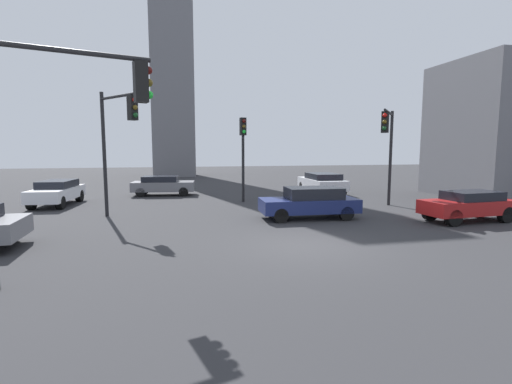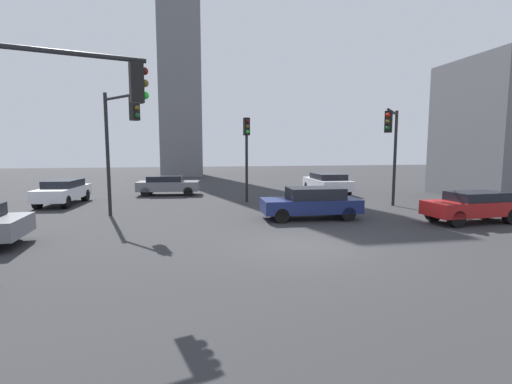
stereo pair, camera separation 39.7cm
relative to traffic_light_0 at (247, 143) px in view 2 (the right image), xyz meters
The scene contains 11 objects.
ground_plane 10.79m from the traffic_light_0, 89.15° to the right, with size 106.57×106.57×0.00m, color #2D2D30.
traffic_light_0 is the anchor object (origin of this frame).
traffic_light_1 7.56m from the traffic_light_0, 146.40° to the right, with size 1.79×2.27×5.61m.
traffic_light_2 7.87m from the traffic_light_0, 31.11° to the right, with size 2.02×2.50×5.11m.
traffic_light_3 13.47m from the traffic_light_0, 117.92° to the right, with size 3.52×1.23×5.47m.
car_0 10.61m from the traffic_light_0, behind, with size 2.10×4.36×1.36m.
car_2 6.67m from the traffic_light_0, 71.40° to the right, with size 4.36×1.91×1.40m.
car_3 7.44m from the traffic_light_0, 26.89° to the left, with size 2.16×4.68×1.39m.
car_4 6.81m from the traffic_light_0, 138.45° to the left, with size 4.17×2.13×1.29m.
car_5 11.78m from the traffic_light_0, 43.48° to the right, with size 4.06×1.84×1.30m.
skyline_tower 25.59m from the traffic_light_0, 99.82° to the left, with size 4.54×4.54×31.17m, color slate.
Camera 2 is at (-3.71, -11.20, 3.12)m, focal length 26.28 mm.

